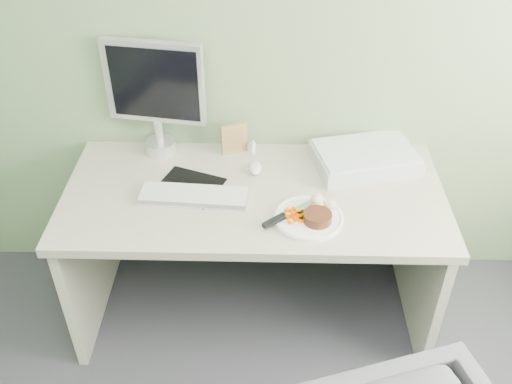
{
  "coord_description": "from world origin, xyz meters",
  "views": [
    {
      "loc": [
        0.05,
        -0.27,
        2.18
      ],
      "look_at": [
        0.01,
        1.5,
        0.83
      ],
      "focal_mm": 40.0,
      "sensor_mm": 36.0,
      "label": 1
    }
  ],
  "objects_px": {
    "plate": "(309,218)",
    "scanner": "(365,158)",
    "monitor": "(155,92)",
    "desk": "(254,225)"
  },
  "relations": [
    {
      "from": "desk",
      "to": "scanner",
      "type": "xyz_separation_m",
      "value": [
        0.49,
        0.21,
        0.22
      ]
    },
    {
      "from": "desk",
      "to": "scanner",
      "type": "bearing_deg",
      "value": 23.83
    },
    {
      "from": "desk",
      "to": "plate",
      "type": "relative_size",
      "value": 5.81
    },
    {
      "from": "scanner",
      "to": "monitor",
      "type": "xyz_separation_m",
      "value": [
        -0.92,
        0.1,
        0.26
      ]
    },
    {
      "from": "monitor",
      "to": "scanner",
      "type": "bearing_deg",
      "value": 2.92
    },
    {
      "from": "plate",
      "to": "scanner",
      "type": "xyz_separation_m",
      "value": [
        0.27,
        0.39,
        0.03
      ]
    },
    {
      "from": "plate",
      "to": "scanner",
      "type": "bearing_deg",
      "value": 55.52
    },
    {
      "from": "desk",
      "to": "monitor",
      "type": "distance_m",
      "value": 0.72
    },
    {
      "from": "scanner",
      "to": "monitor",
      "type": "relative_size",
      "value": 0.84
    },
    {
      "from": "desk",
      "to": "plate",
      "type": "distance_m",
      "value": 0.34
    }
  ]
}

